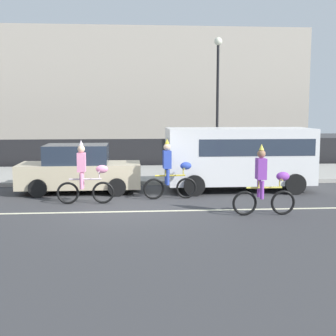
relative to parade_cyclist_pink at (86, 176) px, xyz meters
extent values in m
plane|color=#38383A|center=(1.23, -0.71, -0.84)|extent=(80.00, 80.00, 0.00)
cube|color=beige|center=(1.23, -1.21, -0.84)|extent=(36.00, 0.14, 0.01)
cube|color=#9E9B93|center=(1.23, 5.79, -0.77)|extent=(60.00, 5.00, 0.15)
cube|color=black|center=(1.23, 8.69, -0.14)|extent=(40.00, 0.08, 1.40)
cube|color=#B2A899|center=(-2.01, 17.29, 2.95)|extent=(28.00, 8.00, 7.57)
torus|color=black|center=(0.51, 0.00, -0.51)|extent=(0.67, 0.07, 0.67)
torus|color=black|center=(-0.54, 0.00, -0.51)|extent=(0.67, 0.07, 0.67)
cylinder|color=silver|center=(-0.01, 0.00, -0.09)|extent=(0.97, 0.05, 0.05)
cylinder|color=silver|center=(-0.16, 0.00, 0.00)|extent=(0.04, 0.04, 0.18)
cylinder|color=silver|center=(0.41, 0.00, 0.02)|extent=(0.04, 0.04, 0.23)
cylinder|color=silver|center=(0.41, 0.00, 0.14)|extent=(0.03, 0.50, 0.03)
ellipsoid|color=pink|center=(0.49, 0.00, 0.21)|extent=(0.36, 0.20, 0.24)
cube|color=pink|center=(-0.11, 0.00, 0.42)|extent=(0.24, 0.32, 0.56)
sphere|color=beige|center=(-0.11, 0.00, 0.82)|extent=(0.22, 0.22, 0.22)
cone|color=silver|center=(-0.11, 0.00, 1.00)|extent=(0.14, 0.14, 0.16)
cylinder|color=pink|center=(-0.11, -0.14, -0.13)|extent=(0.11, 0.11, 0.48)
cylinder|color=pink|center=(-0.11, 0.14, -0.13)|extent=(0.11, 0.11, 0.48)
torus|color=black|center=(3.12, 0.60, -0.51)|extent=(0.67, 0.12, 0.67)
torus|color=black|center=(2.07, 0.53, -0.51)|extent=(0.67, 0.12, 0.67)
cylinder|color=gold|center=(2.59, 0.56, -0.09)|extent=(0.97, 0.12, 0.05)
cylinder|color=gold|center=(2.44, 0.55, 0.00)|extent=(0.04, 0.04, 0.18)
cylinder|color=gold|center=(3.01, 0.59, 0.02)|extent=(0.04, 0.04, 0.23)
cylinder|color=gold|center=(3.01, 0.59, 0.14)|extent=(0.07, 0.50, 0.03)
ellipsoid|color=#2D47B2|center=(3.10, 0.60, 0.21)|extent=(0.37, 0.23, 0.24)
cube|color=#2D47B2|center=(2.49, 0.56, 0.42)|extent=(0.26, 0.34, 0.56)
sphere|color=beige|center=(2.49, 0.56, 0.82)|extent=(0.22, 0.22, 0.22)
cone|color=gold|center=(2.49, 0.56, 1.00)|extent=(0.14, 0.14, 0.16)
cylinder|color=#2D47B2|center=(2.50, 0.42, -0.13)|extent=(0.11, 0.11, 0.48)
cylinder|color=#2D47B2|center=(2.48, 0.70, -0.13)|extent=(0.11, 0.11, 0.48)
torus|color=black|center=(5.43, -1.93, -0.51)|extent=(0.67, 0.07, 0.67)
torus|color=black|center=(4.38, -1.93, -0.51)|extent=(0.67, 0.07, 0.67)
cylinder|color=#E5D84C|center=(4.91, -1.93, -0.09)|extent=(0.97, 0.05, 0.05)
cylinder|color=#E5D84C|center=(4.76, -1.93, 0.00)|extent=(0.04, 0.04, 0.18)
cylinder|color=#E5D84C|center=(5.33, -1.93, 0.02)|extent=(0.04, 0.04, 0.23)
cylinder|color=#E5D84C|center=(5.33, -1.93, 0.14)|extent=(0.03, 0.50, 0.03)
ellipsoid|color=purple|center=(5.41, -1.93, 0.21)|extent=(0.36, 0.20, 0.24)
cube|color=purple|center=(4.81, -1.93, 0.42)|extent=(0.24, 0.32, 0.56)
sphere|color=#9E7051|center=(4.81, -1.93, 0.82)|extent=(0.22, 0.22, 0.22)
cone|color=#E5D84C|center=(4.81, -1.93, 1.00)|extent=(0.14, 0.14, 0.16)
cylinder|color=purple|center=(4.81, -2.07, -0.13)|extent=(0.11, 0.11, 0.48)
cylinder|color=purple|center=(4.81, -1.79, -0.13)|extent=(0.11, 0.11, 0.48)
cube|color=white|center=(5.12, 1.99, 0.39)|extent=(5.00, 2.00, 1.90)
cube|color=#283342|center=(5.52, 1.99, 0.74)|extent=(3.90, 2.02, 0.56)
cylinder|color=black|center=(6.82, 0.99, -0.49)|extent=(0.70, 0.22, 0.70)
cylinder|color=black|center=(6.82, 2.99, -0.49)|extent=(0.70, 0.22, 0.70)
cylinder|color=black|center=(3.42, 0.99, -0.49)|extent=(0.70, 0.22, 0.70)
cylinder|color=black|center=(3.42, 2.99, -0.49)|extent=(0.70, 0.22, 0.70)
cube|color=beige|center=(-0.38, 2.02, -0.24)|extent=(4.10, 1.72, 0.80)
cube|color=#232D3D|center=(-0.48, 2.02, 0.48)|extent=(2.10, 1.58, 0.64)
cylinder|color=black|center=(0.89, 1.16, -0.54)|extent=(0.60, 0.20, 0.60)
cylinder|color=black|center=(0.89, 2.88, -0.54)|extent=(0.60, 0.20, 0.60)
cylinder|color=black|center=(-1.65, 1.16, -0.54)|extent=(0.60, 0.20, 0.60)
cylinder|color=black|center=(-1.65, 2.88, -0.54)|extent=(0.60, 0.20, 0.60)
cylinder|color=black|center=(5.30, 7.08, 2.06)|extent=(0.12, 0.12, 5.50)
sphere|color=#EAEACC|center=(5.30, 7.08, 4.99)|extent=(0.36, 0.36, 0.36)
camera|label=1|loc=(1.34, -14.01, 2.00)|focal=50.00mm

